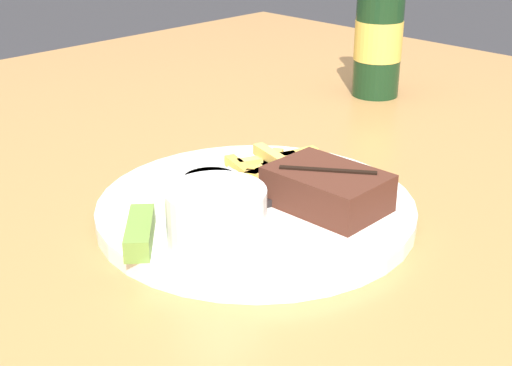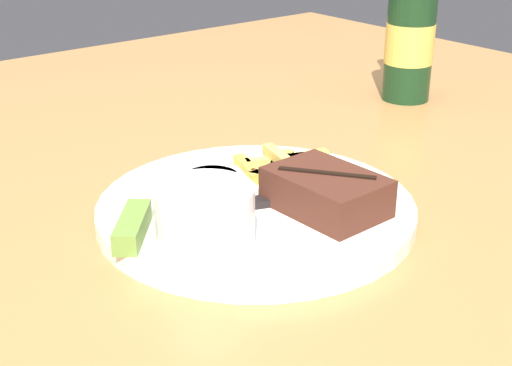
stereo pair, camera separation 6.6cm
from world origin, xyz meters
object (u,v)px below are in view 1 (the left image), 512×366
(dipping_sauce_cup, at_px, (211,187))
(knife_utensil, at_px, (299,196))
(fork_utensil, at_px, (235,169))
(beer_bottle, at_px, (378,37))
(pickle_spear, at_px, (140,232))
(coleslaw_cup, at_px, (216,217))
(steak_portion, at_px, (327,189))
(dinner_plate, at_px, (256,209))

(dipping_sauce_cup, xyz_separation_m, knife_utensil, (0.06, 0.06, -0.01))
(fork_utensil, distance_m, beer_bottle, 0.41)
(knife_utensil, bearing_deg, pickle_spear, -171.00)
(coleslaw_cup, bearing_deg, steak_portion, 85.55)
(steak_portion, height_order, knife_utensil, steak_portion)
(dinner_plate, height_order, fork_utensil, fork_utensil)
(fork_utensil, height_order, knife_utensil, knife_utensil)
(fork_utensil, bearing_deg, beer_bottle, 132.92)
(dipping_sauce_cup, bearing_deg, steak_portion, 37.41)
(fork_utensil, relative_size, knife_utensil, 0.77)
(knife_utensil, relative_size, beer_bottle, 0.63)
(pickle_spear, distance_m, knife_utensil, 0.17)
(fork_utensil, xyz_separation_m, knife_utensil, (0.10, -0.01, 0.00))
(steak_portion, height_order, dipping_sauce_cup, steak_portion)
(coleslaw_cup, bearing_deg, fork_utensil, 131.68)
(steak_portion, xyz_separation_m, pickle_spear, (-0.07, -0.17, -0.01))
(dipping_sauce_cup, bearing_deg, dinner_plate, 40.69)
(dinner_plate, relative_size, coleslaw_cup, 3.67)
(dinner_plate, xyz_separation_m, knife_utensil, (0.03, 0.04, 0.01))
(dipping_sauce_cup, distance_m, knife_utensil, 0.09)
(dinner_plate, relative_size, pickle_spear, 4.42)
(steak_portion, xyz_separation_m, dipping_sauce_cup, (-0.09, -0.07, -0.01))
(coleslaw_cup, bearing_deg, pickle_spear, -146.76)
(coleslaw_cup, height_order, fork_utensil, coleslaw_cup)
(coleslaw_cup, distance_m, knife_utensil, 0.13)
(dipping_sauce_cup, bearing_deg, knife_utensil, 47.03)
(dipping_sauce_cup, bearing_deg, coleslaw_cup, -38.70)
(steak_portion, distance_m, coleslaw_cup, 0.14)
(dinner_plate, bearing_deg, pickle_spear, -95.22)
(dinner_plate, bearing_deg, knife_utensil, 53.65)
(fork_utensil, relative_size, beer_bottle, 0.49)
(beer_bottle, bearing_deg, fork_utensil, -76.01)
(steak_portion, distance_m, knife_utensil, 0.04)
(dipping_sauce_cup, relative_size, pickle_spear, 0.86)
(coleslaw_cup, bearing_deg, dipping_sauce_cup, 141.30)
(dipping_sauce_cup, height_order, pickle_spear, dipping_sauce_cup)
(dipping_sauce_cup, height_order, beer_bottle, beer_bottle)
(coleslaw_cup, height_order, beer_bottle, beer_bottle)
(coleslaw_cup, xyz_separation_m, knife_utensil, (-0.02, 0.13, -0.03))
(knife_utensil, bearing_deg, dipping_sauce_cup, 158.72)
(pickle_spear, distance_m, fork_utensil, 0.19)
(dinner_plate, height_order, coleslaw_cup, coleslaw_cup)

